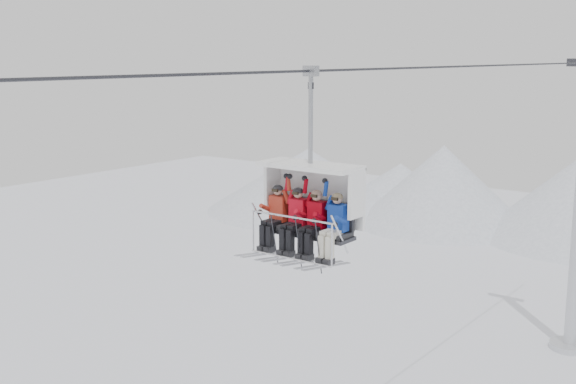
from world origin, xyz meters
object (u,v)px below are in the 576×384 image
Objects in this scene: skier_far_right at (335,225)px; skier_center_left at (296,218)px; skier_center_right at (314,221)px; chairlift_carrier at (313,196)px; skier_far_left at (276,215)px.

skier_center_left is at bearing 180.00° from skier_far_right.
skier_center_left is at bearing 180.00° from skier_center_right.
chairlift_carrier is 2.36× the size of skier_center_left.
chairlift_carrier is 2.36× the size of skier_far_right.
skier_far_right is (0.52, 0.00, 0.00)m from skier_center_right.
chairlift_carrier is at bearing 21.02° from skier_far_left.
skier_far_left is (-0.79, -0.30, -0.46)m from chairlift_carrier.
skier_far_right is (0.76, -0.30, -0.46)m from chairlift_carrier.
skier_far_left is 1.55m from skier_far_right.
skier_far_right is at bearing 0.00° from skier_center_left.
chairlift_carrier reaches higher than skier_center_left.
skier_center_right is (0.49, 0.00, 0.00)m from skier_center_left.
skier_far_right is at bearing -21.89° from chairlift_carrier.
skier_center_right and skier_far_right have the same top height.
skier_far_left is at bearing 180.00° from skier_far_right.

